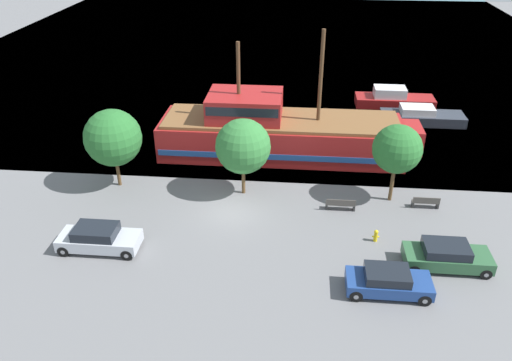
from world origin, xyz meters
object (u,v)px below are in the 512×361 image
at_px(bench_promenade_west, 341,204).
at_px(moored_boat_dockside, 421,117).
at_px(parked_car_curb_rear, 99,238).
at_px(parked_car_curb_front, 388,281).
at_px(fire_hydrant, 376,235).
at_px(parked_car_curb_mid, 447,256).
at_px(moored_boat_outer, 393,99).
at_px(bench_promenade_east, 426,202).
at_px(pirate_ship, 278,132).

bearing_deg(bench_promenade_west, moored_boat_dockside, 62.40).
bearing_deg(moored_boat_dockside, parked_car_curb_rear, -136.67).
distance_m(parked_car_curb_front, fire_hydrant, 4.43).
xyz_separation_m(parked_car_curb_mid, bench_promenade_west, (-5.40, 5.25, -0.28)).
bearing_deg(moored_boat_outer, moored_boat_dockside, -65.07).
distance_m(parked_car_curb_mid, bench_promenade_west, 7.54).
height_order(parked_car_curb_front, bench_promenade_east, parked_car_curb_front).
bearing_deg(moored_boat_outer, parked_car_curb_rear, -129.03).
distance_m(parked_car_curb_rear, fire_hydrant, 16.05).
xyz_separation_m(moored_boat_dockside, parked_car_curb_front, (-6.10, -23.01, 0.12)).
bearing_deg(bench_promenade_east, pirate_ship, 144.21).
height_order(fire_hydrant, bench_promenade_east, bench_promenade_east).
distance_m(parked_car_curb_front, parked_car_curb_mid, 4.19).
relative_size(pirate_ship, fire_hydrant, 26.09).
xyz_separation_m(moored_boat_dockside, bench_promenade_west, (-8.05, -15.39, -0.14)).
xyz_separation_m(moored_boat_dockside, parked_car_curb_rear, (-22.06, -20.81, 0.16)).
relative_size(parked_car_curb_rear, bench_promenade_west, 2.43).
bearing_deg(moored_boat_dockside, parked_car_curb_front, -104.84).
bearing_deg(fire_hydrant, bench_promenade_west, 120.41).
xyz_separation_m(parked_car_curb_front, fire_hydrant, (-0.07, 4.42, -0.29)).
xyz_separation_m(moored_boat_dockside, parked_car_curb_mid, (-2.65, -20.64, 0.14)).
height_order(pirate_ship, parked_car_curb_front, pirate_ship).
distance_m(parked_car_curb_rear, bench_promenade_east, 20.52).
height_order(pirate_ship, parked_car_curb_rear, pirate_ship).
bearing_deg(parked_car_curb_rear, pirate_ship, 54.64).
height_order(parked_car_curb_rear, bench_promenade_west, parked_car_curb_rear).
height_order(pirate_ship, fire_hydrant, pirate_ship).
bearing_deg(fire_hydrant, pirate_ship, 119.62).
height_order(moored_boat_outer, parked_car_curb_front, moored_boat_outer).
distance_m(moored_boat_outer, parked_car_curb_front, 27.41).
bearing_deg(bench_promenade_west, moored_boat_outer, 72.45).
xyz_separation_m(moored_boat_dockside, bench_promenade_east, (-2.51, -14.62, -0.15)).
distance_m(moored_boat_outer, fire_hydrant, 23.06).
height_order(parked_car_curb_rear, fire_hydrant, parked_car_curb_rear).
relative_size(pirate_ship, moored_boat_dockside, 2.74).
height_order(moored_boat_outer, bench_promenade_east, moored_boat_outer).
bearing_deg(parked_car_curb_mid, moored_boat_dockside, 82.69).
height_order(pirate_ship, bench_promenade_west, pirate_ship).
bearing_deg(bench_promenade_east, parked_car_curb_front, -113.15).
relative_size(pirate_ship, bench_promenade_east, 11.64).
distance_m(pirate_ship, parked_car_curb_front, 16.94).
bearing_deg(parked_car_curb_mid, moored_boat_outer, 88.25).
xyz_separation_m(parked_car_curb_mid, fire_hydrant, (-3.52, 2.05, -0.32)).
bearing_deg(pirate_ship, parked_car_curb_front, -67.60).
distance_m(moored_boat_dockside, parked_car_curb_rear, 30.33).
distance_m(moored_boat_outer, parked_car_curb_mid, 24.72).
distance_m(pirate_ship, parked_car_curb_mid, 16.57).
bearing_deg(bench_promenade_east, parked_car_curb_rear, -162.42).
xyz_separation_m(parked_car_curb_rear, bench_promenade_west, (14.02, 5.42, -0.30)).
distance_m(pirate_ship, bench_promenade_east, 12.44).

